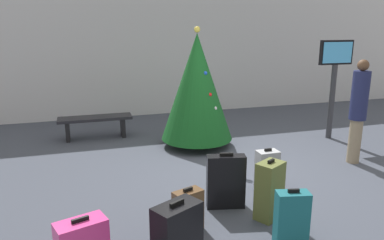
% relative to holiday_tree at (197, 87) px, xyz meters
% --- Properties ---
extents(ground_plane, '(16.00, 16.00, 0.00)m').
position_rel_holiday_tree_xyz_m(ground_plane, '(0.23, -1.59, -1.21)').
color(ground_plane, '#424754').
extents(back_wall, '(16.00, 0.20, 3.12)m').
position_rel_holiday_tree_xyz_m(back_wall, '(0.23, 3.02, 0.35)').
color(back_wall, silver).
rests_on(back_wall, ground_plane).
extents(holiday_tree, '(1.44, 1.44, 2.38)m').
position_rel_holiday_tree_xyz_m(holiday_tree, '(0.00, 0.00, 0.00)').
color(holiday_tree, '#4C3319').
rests_on(holiday_tree, ground_plane).
extents(flight_info_kiosk, '(0.75, 0.12, 2.10)m').
position_rel_holiday_tree_xyz_m(flight_info_kiosk, '(2.93, -0.31, 0.21)').
color(flight_info_kiosk, '#333338').
rests_on(flight_info_kiosk, ground_plane).
extents(waiting_bench, '(1.56, 0.44, 0.48)m').
position_rel_holiday_tree_xyz_m(waiting_bench, '(-1.96, 1.11, -0.85)').
color(waiting_bench, black).
rests_on(waiting_bench, ground_plane).
extents(traveller_0, '(0.36, 0.36, 1.85)m').
position_rel_holiday_tree_xyz_m(traveller_0, '(2.43, -1.71, -0.22)').
color(traveller_0, gray).
rests_on(traveller_0, ground_plane).
extents(suitcase_0, '(0.40, 0.26, 0.69)m').
position_rel_holiday_tree_xyz_m(suitcase_0, '(-0.04, -3.71, -0.89)').
color(suitcase_0, '#19606B').
rests_on(suitcase_0, ground_plane).
extents(suitcase_1, '(0.40, 0.29, 0.56)m').
position_rel_holiday_tree_xyz_m(suitcase_1, '(-1.07, -3.08, -0.96)').
color(suitcase_1, brown).
rests_on(suitcase_1, ground_plane).
extents(suitcase_2, '(0.42, 0.38, 0.80)m').
position_rel_holiday_tree_xyz_m(suitcase_2, '(0.01, -3.10, -0.83)').
color(suitcase_2, '#59602D').
rests_on(suitcase_2, ground_plane).
extents(suitcase_3, '(0.55, 0.46, 0.79)m').
position_rel_holiday_tree_xyz_m(suitcase_3, '(-1.39, -3.84, -0.84)').
color(suitcase_3, black).
rests_on(suitcase_3, ground_plane).
extents(suitcase_5, '(0.54, 0.28, 0.78)m').
position_rel_holiday_tree_xyz_m(suitcase_5, '(-0.41, -2.65, -0.84)').
color(suitcase_5, black).
rests_on(suitcase_5, ground_plane).
extents(suitcase_6, '(0.33, 0.22, 0.63)m').
position_rel_holiday_tree_xyz_m(suitcase_6, '(0.41, -2.26, -0.92)').
color(suitcase_6, '#9EA0A5').
rests_on(suitcase_6, ground_plane).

